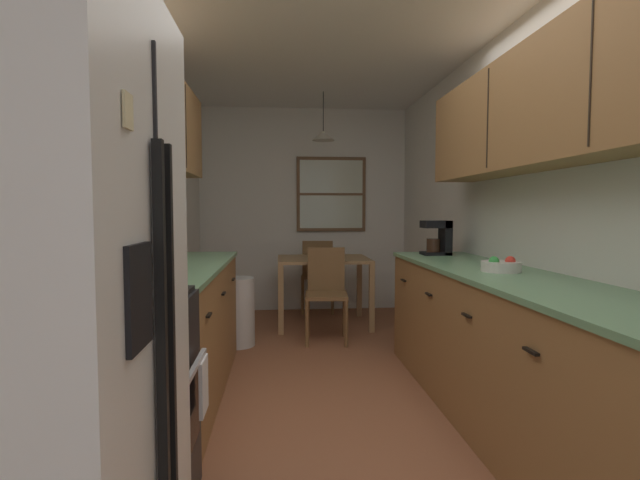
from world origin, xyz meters
TOP-DOWN VIEW (x-y plane):
  - ground_plane at (0.00, 1.00)m, footprint 12.00×12.00m
  - wall_left at (-1.35, 1.00)m, footprint 0.10×9.00m
  - wall_right at (1.35, 1.00)m, footprint 0.10×9.00m
  - wall_back at (0.00, 3.65)m, footprint 4.40×0.10m
  - ceiling_slab at (0.00, 1.00)m, footprint 4.40×9.00m
  - refrigerator at (-0.95, -1.19)m, footprint 0.73×0.75m
  - stove_range at (-0.99, -0.47)m, footprint 0.66×0.63m
  - microwave_over_range at (-1.11, -0.47)m, footprint 0.39×0.58m
  - counter_left at (-1.00, 0.85)m, footprint 0.64×2.02m
  - upper_cabinets_left at (-1.14, 0.80)m, footprint 0.33×2.10m
  - counter_right at (1.00, 0.06)m, footprint 0.64×3.24m
  - upper_cabinets_right at (1.14, 0.01)m, footprint 0.33×2.92m
  - dining_table at (0.17, 2.77)m, footprint 1.00×0.82m
  - dining_chair_near at (0.14, 2.16)m, footprint 0.43×0.43m
  - dining_chair_far at (0.16, 3.39)m, footprint 0.44×0.44m
  - pendant_light at (0.17, 2.77)m, footprint 0.24×0.24m
  - back_window at (0.35, 3.58)m, footprint 0.88×0.05m
  - trash_bin at (-0.70, 2.03)m, footprint 0.31×0.31m
  - storage_canister at (-1.00, -0.01)m, footprint 0.12×0.12m
  - dish_towel at (-0.64, -0.32)m, footprint 0.02×0.16m
  - coffee_maker at (1.00, 1.39)m, footprint 0.22×0.18m
  - fruit_bowl at (1.00, 0.32)m, footprint 0.23×0.23m
  - table_serving_bowl at (0.12, 2.86)m, footprint 0.17×0.17m

SIDE VIEW (x-z plane):
  - ground_plane at x=0.00m, z-range 0.00..0.00m
  - trash_bin at x=-0.70m, z-range 0.00..0.64m
  - counter_right at x=1.00m, z-range 0.00..0.90m
  - counter_left at x=-1.00m, z-range 0.00..0.90m
  - stove_range at x=-0.99m, z-range -0.08..1.02m
  - dish_towel at x=-0.64m, z-range 0.38..0.62m
  - dining_chair_near at x=0.14m, z-range 0.05..0.95m
  - dining_chair_far at x=0.16m, z-range 0.05..0.95m
  - dining_table at x=0.17m, z-range 0.26..1.01m
  - table_serving_bowl at x=0.12m, z-range 0.75..0.81m
  - refrigerator at x=-0.95m, z-range 0.00..1.80m
  - fruit_bowl at x=1.00m, z-range 0.89..0.98m
  - storage_canister at x=-1.00m, z-range 0.90..1.07m
  - coffee_maker at x=1.00m, z-range 0.91..1.19m
  - wall_left at x=-1.35m, z-range 0.00..2.55m
  - wall_right at x=1.35m, z-range 0.00..2.55m
  - wall_back at x=0.00m, z-range 0.00..2.55m
  - back_window at x=0.35m, z-range 1.01..1.94m
  - microwave_over_range at x=-1.11m, z-range 1.53..1.83m
  - upper_cabinets_right at x=1.14m, z-range 1.50..2.16m
  - upper_cabinets_left at x=-1.14m, z-range 1.55..2.19m
  - pendant_light at x=0.17m, z-range 1.82..2.34m
  - ceiling_slab at x=0.00m, z-range 2.55..2.63m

